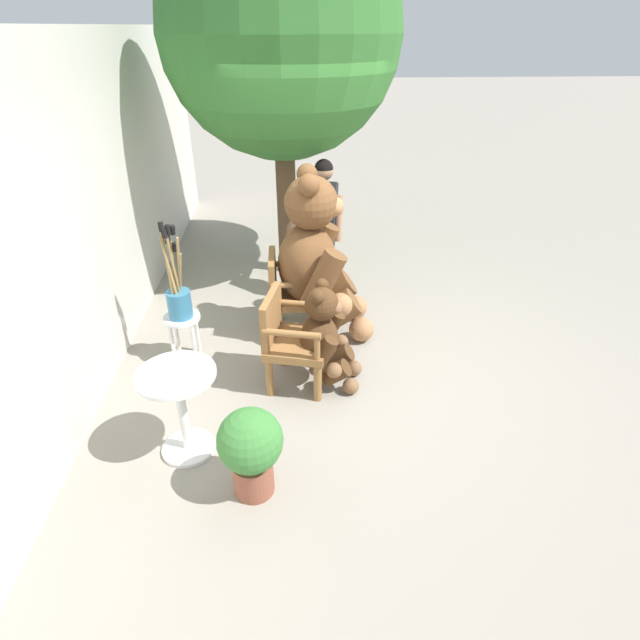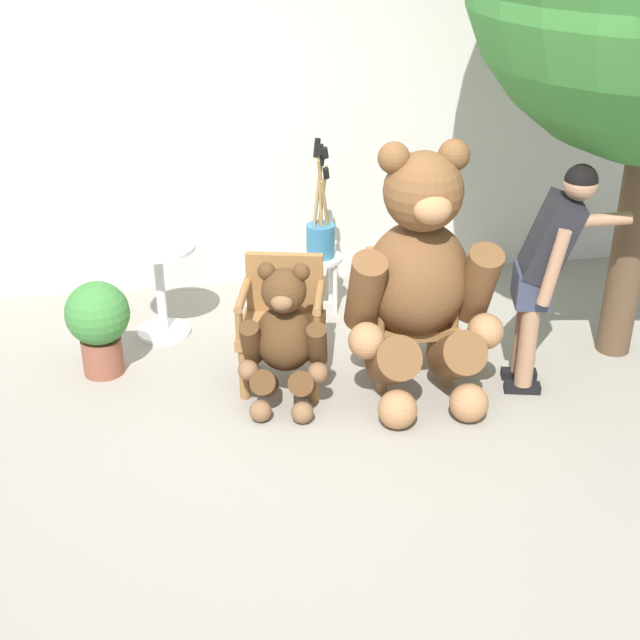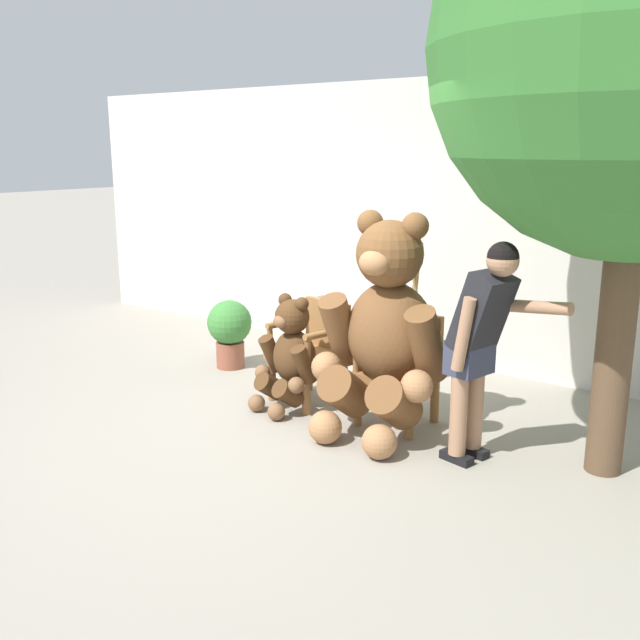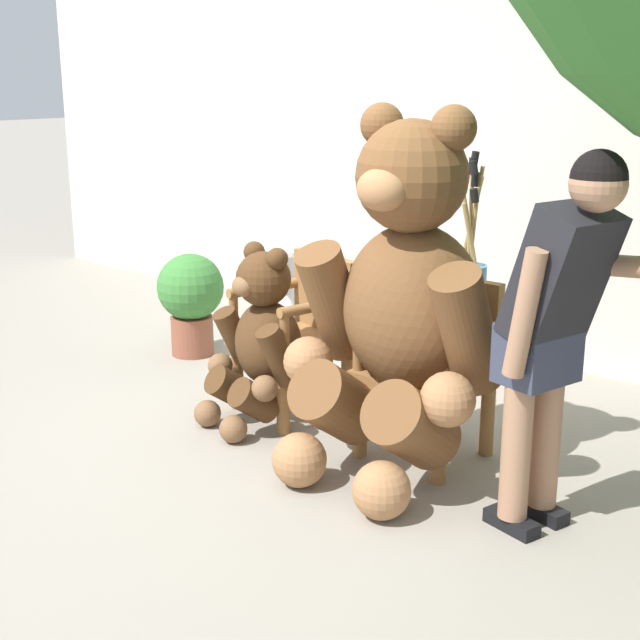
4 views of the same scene
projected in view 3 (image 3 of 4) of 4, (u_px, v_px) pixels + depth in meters
name	position (u px, v px, depth m)	size (l,w,h in m)	color
ground_plane	(306.00, 435.00, 5.44)	(60.00, 60.00, 0.00)	gray
back_wall	(451.00, 225.00, 7.01)	(10.00, 0.16, 2.80)	beige
wooden_chair_left	(313.00, 349.00, 6.11)	(0.66, 0.63, 0.86)	olive
wooden_chair_right	(401.00, 366.00, 5.62)	(0.56, 0.52, 0.86)	olive
teddy_bear_large	(385.00, 328.00, 5.32)	(1.01, 0.95, 1.69)	brown
teddy_bear_small	(290.00, 354.00, 5.89)	(0.60, 0.61, 0.97)	#4C3019
person_visitor	(481.00, 335.00, 4.76)	(0.80, 0.48, 1.56)	black
white_stool	(413.00, 343.00, 6.69)	(0.34, 0.34, 0.46)	white
brush_bucket	(414.00, 310.00, 6.62)	(0.22, 0.22, 0.92)	teal
round_side_table	(295.00, 319.00, 7.21)	(0.56, 0.56, 0.72)	white
potted_plant	(230.00, 329.00, 7.04)	(0.44, 0.44, 0.68)	brown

